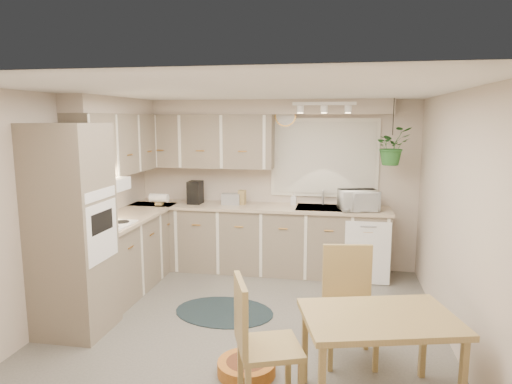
# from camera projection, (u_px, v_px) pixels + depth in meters

# --- Properties ---
(floor) EXTENTS (4.20, 4.20, 0.00)m
(floor) POSITION_uv_depth(u_px,v_px,m) (246.00, 327.00, 4.74)
(floor) COLOR slate
(floor) RESTS_ON ground
(ceiling) EXTENTS (4.20, 4.20, 0.00)m
(ceiling) POSITION_uv_depth(u_px,v_px,m) (245.00, 91.00, 4.36)
(ceiling) COLOR white
(ceiling) RESTS_ON wall_back
(wall_back) EXTENTS (4.00, 0.04, 2.40)m
(wall_back) POSITION_uv_depth(u_px,v_px,m) (275.00, 185.00, 6.59)
(wall_back) COLOR beige
(wall_back) RESTS_ON floor
(wall_front) EXTENTS (4.00, 0.04, 2.40)m
(wall_front) POSITION_uv_depth(u_px,v_px,m) (169.00, 291.00, 2.51)
(wall_front) COLOR beige
(wall_front) RESTS_ON floor
(wall_left) EXTENTS (0.04, 4.20, 2.40)m
(wall_left) POSITION_uv_depth(u_px,v_px,m) (63.00, 207.00, 4.90)
(wall_left) COLOR beige
(wall_left) RESTS_ON floor
(wall_right) EXTENTS (0.04, 4.20, 2.40)m
(wall_right) POSITION_uv_depth(u_px,v_px,m) (458.00, 222.00, 4.19)
(wall_right) COLOR beige
(wall_right) RESTS_ON floor
(base_cab_left) EXTENTS (0.60, 1.85, 0.90)m
(base_cab_left) POSITION_uv_depth(u_px,v_px,m) (129.00, 253.00, 5.82)
(base_cab_left) COLOR gray
(base_cab_left) RESTS_ON floor
(base_cab_back) EXTENTS (3.60, 0.60, 0.90)m
(base_cab_back) POSITION_uv_depth(u_px,v_px,m) (257.00, 240.00, 6.45)
(base_cab_back) COLOR gray
(base_cab_back) RESTS_ON floor
(counter_left) EXTENTS (0.64, 1.89, 0.04)m
(counter_left) POSITION_uv_depth(u_px,v_px,m) (128.00, 217.00, 5.74)
(counter_left) COLOR #C1AA8C
(counter_left) RESTS_ON base_cab_left
(counter_back) EXTENTS (3.64, 0.64, 0.04)m
(counter_back) POSITION_uv_depth(u_px,v_px,m) (257.00, 207.00, 6.36)
(counter_back) COLOR #C1AA8C
(counter_back) RESTS_ON base_cab_back
(oven_stack) EXTENTS (0.65, 0.65, 2.10)m
(oven_stack) POSITION_uv_depth(u_px,v_px,m) (72.00, 230.00, 4.50)
(oven_stack) COLOR gray
(oven_stack) RESTS_ON floor
(wall_oven_face) EXTENTS (0.02, 0.56, 0.58)m
(wall_oven_face) POSITION_uv_depth(u_px,v_px,m) (102.00, 232.00, 4.44)
(wall_oven_face) COLOR white
(wall_oven_face) RESTS_ON oven_stack
(upper_cab_left) EXTENTS (0.35, 2.00, 0.75)m
(upper_cab_left) POSITION_uv_depth(u_px,v_px,m) (120.00, 144.00, 5.74)
(upper_cab_left) COLOR gray
(upper_cab_left) RESTS_ON wall_left
(upper_cab_back) EXTENTS (2.00, 0.35, 0.75)m
(upper_cab_back) POSITION_uv_depth(u_px,v_px,m) (204.00, 141.00, 6.49)
(upper_cab_back) COLOR gray
(upper_cab_back) RESTS_ON wall_back
(soffit_left) EXTENTS (0.30, 2.00, 0.20)m
(soffit_left) POSITION_uv_depth(u_px,v_px,m) (116.00, 106.00, 5.67)
(soffit_left) COLOR beige
(soffit_left) RESTS_ON wall_left
(soffit_back) EXTENTS (3.60, 0.30, 0.20)m
(soffit_back) POSITION_uv_depth(u_px,v_px,m) (259.00, 107.00, 6.30)
(soffit_back) COLOR beige
(soffit_back) RESTS_ON wall_back
(cooktop) EXTENTS (0.52, 0.58, 0.02)m
(cooktop) POSITION_uv_depth(u_px,v_px,m) (106.00, 225.00, 5.17)
(cooktop) COLOR white
(cooktop) RESTS_ON counter_left
(range_hood) EXTENTS (0.40, 0.60, 0.14)m
(range_hood) POSITION_uv_depth(u_px,v_px,m) (102.00, 186.00, 5.11)
(range_hood) COLOR white
(range_hood) RESTS_ON upper_cab_left
(window_blinds) EXTENTS (1.40, 0.02, 1.00)m
(window_blinds) POSITION_uv_depth(u_px,v_px,m) (324.00, 158.00, 6.37)
(window_blinds) COLOR white
(window_blinds) RESTS_ON wall_back
(window_frame) EXTENTS (1.50, 0.02, 1.10)m
(window_frame) POSITION_uv_depth(u_px,v_px,m) (324.00, 158.00, 6.38)
(window_frame) COLOR silver
(window_frame) RESTS_ON wall_back
(sink) EXTENTS (0.70, 0.48, 0.10)m
(sink) POSITION_uv_depth(u_px,v_px,m) (322.00, 211.00, 6.22)
(sink) COLOR #A9ACB1
(sink) RESTS_ON counter_back
(dishwasher_front) EXTENTS (0.58, 0.02, 0.83)m
(dishwasher_front) POSITION_uv_depth(u_px,v_px,m) (367.00, 253.00, 5.89)
(dishwasher_front) COLOR white
(dishwasher_front) RESTS_ON base_cab_back
(track_light_bar) EXTENTS (0.80, 0.04, 0.04)m
(track_light_bar) POSITION_uv_depth(u_px,v_px,m) (324.00, 104.00, 5.75)
(track_light_bar) COLOR white
(track_light_bar) RESTS_ON ceiling
(wall_clock) EXTENTS (0.30, 0.03, 0.30)m
(wall_clock) POSITION_uv_depth(u_px,v_px,m) (285.00, 116.00, 6.38)
(wall_clock) COLOR #EDB153
(wall_clock) RESTS_ON wall_back
(dining_table) EXTENTS (1.27, 1.00, 0.70)m
(dining_table) POSITION_uv_depth(u_px,v_px,m) (378.00, 359.00, 3.43)
(dining_table) COLOR tan
(dining_table) RESTS_ON floor
(chair_left) EXTENTS (0.60, 0.60, 1.00)m
(chair_left) POSITION_uv_depth(u_px,v_px,m) (270.00, 344.00, 3.36)
(chair_left) COLOR tan
(chair_left) RESTS_ON floor
(chair_back) EXTENTS (0.54, 0.54, 1.01)m
(chair_back) POSITION_uv_depth(u_px,v_px,m) (350.00, 306.00, 4.02)
(chair_back) COLOR tan
(chair_back) RESTS_ON floor
(braided_rug) EXTENTS (1.20, 0.95, 0.01)m
(braided_rug) POSITION_uv_depth(u_px,v_px,m) (224.00, 312.00, 5.10)
(braided_rug) COLOR black
(braided_rug) RESTS_ON floor
(pet_bed) EXTENTS (0.63, 0.63, 0.11)m
(pet_bed) POSITION_uv_depth(u_px,v_px,m) (247.00, 368.00, 3.86)
(pet_bed) COLOR #C36D27
(pet_bed) RESTS_ON floor
(microwave) EXTENTS (0.54, 0.39, 0.33)m
(microwave) POSITION_uv_depth(u_px,v_px,m) (359.00, 198.00, 6.01)
(microwave) COLOR white
(microwave) RESTS_ON counter_back
(soap_bottle) EXTENTS (0.08, 0.17, 0.08)m
(soap_bottle) POSITION_uv_depth(u_px,v_px,m) (294.00, 202.00, 6.42)
(soap_bottle) COLOR white
(soap_bottle) RESTS_ON counter_back
(hanging_plant) EXTENTS (0.60, 0.63, 0.38)m
(hanging_plant) POSITION_uv_depth(u_px,v_px,m) (392.00, 150.00, 5.84)
(hanging_plant) COLOR #2C6B2A
(hanging_plant) RESTS_ON ceiling
(coffee_maker) EXTENTS (0.19, 0.23, 0.32)m
(coffee_maker) POSITION_uv_depth(u_px,v_px,m) (195.00, 192.00, 6.50)
(coffee_maker) COLOR black
(coffee_maker) RESTS_ON counter_back
(toaster) EXTENTS (0.27, 0.17, 0.16)m
(toaster) POSITION_uv_depth(u_px,v_px,m) (231.00, 199.00, 6.45)
(toaster) COLOR #A9ACB1
(toaster) RESTS_ON counter_back
(knife_block) EXTENTS (0.11, 0.11, 0.20)m
(knife_block) POSITION_uv_depth(u_px,v_px,m) (242.00, 197.00, 6.44)
(knife_block) COLOR tan
(knife_block) RESTS_ON counter_back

